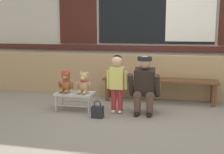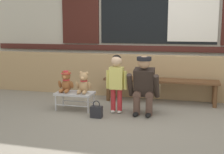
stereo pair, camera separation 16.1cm
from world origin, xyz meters
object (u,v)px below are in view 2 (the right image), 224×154
object	(u,v)px
adult_crouching	(145,85)
small_display_bench	(75,94)
handbag_on_ground	(96,112)
child_standing	(116,77)
wooden_bench_long	(160,83)
teddy_bear_plain	(84,83)
teddy_bear_with_hat	(66,82)

from	to	relation	value
adult_crouching	small_display_bench	bearing A→B (deg)	-177.23
small_display_bench	handbag_on_ground	size ratio (longest dim) A/B	2.35
child_standing	wooden_bench_long	bearing A→B (deg)	55.21
handbag_on_ground	small_display_bench	bearing A→B (deg)	145.49
teddy_bear_plain	handbag_on_ground	size ratio (longest dim) A/B	1.34
small_display_bench	teddy_bear_plain	distance (m)	0.25
wooden_bench_long	teddy_bear_plain	world-z (taller)	teddy_bear_plain
small_display_bench	adult_crouching	bearing A→B (deg)	2.77
teddy_bear_plain	child_standing	bearing A→B (deg)	0.05
wooden_bench_long	child_standing	size ratio (longest dim) A/B	2.19
wooden_bench_long	teddy_bear_with_hat	distance (m)	1.75
small_display_bench	adult_crouching	world-z (taller)	adult_crouching
teddy_bear_with_hat	handbag_on_ground	size ratio (longest dim) A/B	1.34
teddy_bear_with_hat	child_standing	distance (m)	0.90
wooden_bench_long	teddy_bear_with_hat	world-z (taller)	teddy_bear_with_hat
wooden_bench_long	teddy_bear_with_hat	xyz separation A→B (m)	(-1.50, -0.89, 0.10)
teddy_bear_with_hat	adult_crouching	xyz separation A→B (m)	(1.34, 0.06, 0.01)
small_display_bench	child_standing	distance (m)	0.80
teddy_bear_with_hat	handbag_on_ground	bearing A→B (deg)	-27.61
wooden_bench_long	child_standing	distance (m)	1.10
teddy_bear_with_hat	teddy_bear_plain	size ratio (longest dim) A/B	1.00
adult_crouching	wooden_bench_long	bearing A→B (deg)	78.93
teddy_bear_with_hat	teddy_bear_plain	xyz separation A→B (m)	(0.32, -0.00, -0.01)
handbag_on_ground	child_standing	bearing A→B (deg)	55.78
teddy_bear_plain	child_standing	world-z (taller)	child_standing
teddy_bear_with_hat	handbag_on_ground	distance (m)	0.83
handbag_on_ground	wooden_bench_long	bearing A→B (deg)	55.37
teddy_bear_with_hat	child_standing	xyz separation A→B (m)	(0.89, -0.00, 0.12)
adult_crouching	child_standing	bearing A→B (deg)	-173.04
teddy_bear_plain	handbag_on_ground	distance (m)	0.60
wooden_bench_long	small_display_bench	distance (m)	1.61
teddy_bear_with_hat	adult_crouching	distance (m)	1.34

